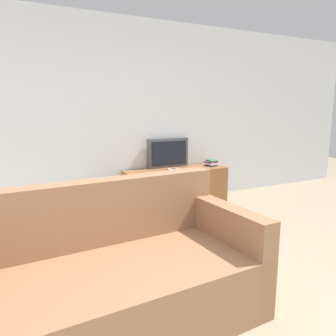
% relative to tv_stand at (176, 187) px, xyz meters
% --- Properties ---
extents(wall_back, '(9.00, 0.06, 2.60)m').
position_rel_tv_stand_xyz_m(wall_back, '(-0.89, 0.29, 1.03)').
color(wall_back, silver).
rests_on(wall_back, ground_plane).
extents(tv_stand, '(1.49, 0.48, 0.53)m').
position_rel_tv_stand_xyz_m(tv_stand, '(0.00, 0.00, 0.00)').
color(tv_stand, brown).
rests_on(tv_stand, ground_plane).
extents(television, '(0.64, 0.09, 0.43)m').
position_rel_tv_stand_xyz_m(television, '(-0.03, 0.20, 0.48)').
color(television, '#4C4C51').
rests_on(television, tv_stand).
extents(couch, '(2.06, 1.00, 0.90)m').
position_rel_tv_stand_xyz_m(couch, '(-1.69, -2.17, 0.03)').
color(couch, '#8C6042').
rests_on(couch, ground_plane).
extents(book_stack, '(0.17, 0.19, 0.09)m').
position_rel_tv_stand_xyz_m(book_stack, '(0.61, -0.00, 0.31)').
color(book_stack, '#23478E').
rests_on(book_stack, tv_stand).
extents(remote_on_stand, '(0.06, 0.17, 0.02)m').
position_rel_tv_stand_xyz_m(remote_on_stand, '(-0.13, -0.07, 0.28)').
color(remote_on_stand, '#B7B7B7').
rests_on(remote_on_stand, tv_stand).
extents(remote_secondary, '(0.04, 0.19, 0.02)m').
position_rel_tv_stand_xyz_m(remote_secondary, '(-0.02, -0.11, 0.28)').
color(remote_secondary, '#B7B7B7').
rests_on(remote_secondary, tv_stand).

